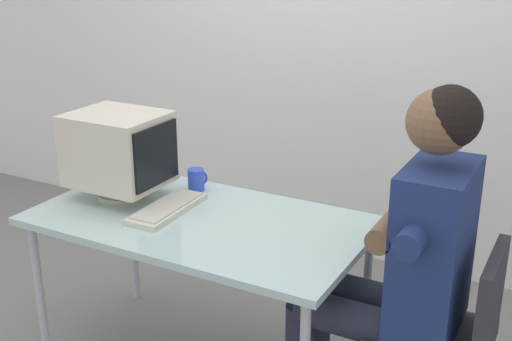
% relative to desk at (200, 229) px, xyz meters
% --- Properties ---
extents(desk, '(1.38, 0.76, 0.71)m').
position_rel_desk_xyz_m(desk, '(0.00, 0.00, 0.00)').
color(desk, '#B7B7BC').
rests_on(desk, ground_plane).
extents(crt_monitor, '(0.41, 0.34, 0.38)m').
position_rel_desk_xyz_m(crt_monitor, '(-0.43, 0.03, 0.27)').
color(crt_monitor, beige).
rests_on(crt_monitor, desk).
extents(keyboard, '(0.16, 0.41, 0.03)m').
position_rel_desk_xyz_m(keyboard, '(-0.15, -0.01, 0.07)').
color(keyboard, beige).
rests_on(keyboard, desk).
extents(office_chair, '(0.41, 0.41, 0.80)m').
position_rel_desk_xyz_m(office_chair, '(1.02, 0.03, -0.20)').
color(office_chair, '#4C4C51').
rests_on(office_chair, ground_plane).
extents(person_seated, '(0.75, 0.60, 1.36)m').
position_rel_desk_xyz_m(person_seated, '(0.84, 0.03, 0.08)').
color(person_seated, navy).
rests_on(person_seated, ground_plane).
extents(desk_mug, '(0.07, 0.09, 0.10)m').
position_rel_desk_xyz_m(desk_mug, '(-0.18, 0.26, 0.10)').
color(desk_mug, blue).
rests_on(desk_mug, desk).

